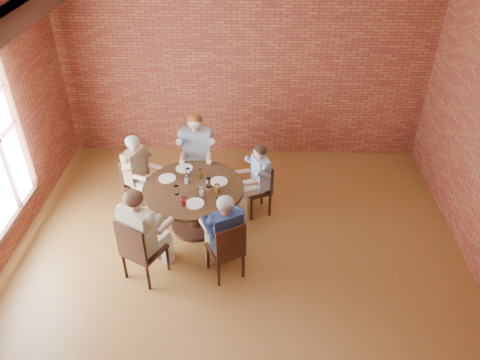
{
  "coord_description": "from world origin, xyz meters",
  "views": [
    {
      "loc": [
        0.22,
        -4.32,
        4.73
      ],
      "look_at": [
        0.03,
        1.0,
        1.03
      ],
      "focal_mm": 35.0,
      "sensor_mm": 36.0,
      "label": 1
    }
  ],
  "objects_px": {
    "dining_table": "(194,199)",
    "diner_a": "(257,180)",
    "chair_a": "(261,186)",
    "diner_c": "(139,174)",
    "diner_d": "(142,234)",
    "chair_c": "(136,180)",
    "diner_e": "(225,236)",
    "chair_e": "(228,249)",
    "chair_d": "(139,249)",
    "smartphone": "(219,200)",
    "chair_b": "(198,161)",
    "diner_b": "(197,155)"
  },
  "relations": [
    {
      "from": "chair_b",
      "to": "chair_c",
      "type": "distance_m",
      "value": 1.07
    },
    {
      "from": "dining_table",
      "to": "diner_a",
      "type": "xyz_separation_m",
      "value": [
        0.94,
        0.41,
        0.08
      ]
    },
    {
      "from": "chair_a",
      "to": "diner_d",
      "type": "height_order",
      "value": "diner_d"
    },
    {
      "from": "chair_a",
      "to": "diner_e",
      "type": "xyz_separation_m",
      "value": [
        -0.48,
        -1.38,
        0.18
      ]
    },
    {
      "from": "diner_d",
      "to": "smartphone",
      "type": "distance_m",
      "value": 1.18
    },
    {
      "from": "dining_table",
      "to": "chair_d",
      "type": "bearing_deg",
      "value": -118.72
    },
    {
      "from": "diner_c",
      "to": "diner_d",
      "type": "distance_m",
      "value": 1.53
    },
    {
      "from": "chair_c",
      "to": "chair_d",
      "type": "height_order",
      "value": "chair_d"
    },
    {
      "from": "smartphone",
      "to": "diner_e",
      "type": "bearing_deg",
      "value": -89.89
    },
    {
      "from": "diner_b",
      "to": "diner_a",
      "type": "bearing_deg",
      "value": -33.16
    },
    {
      "from": "diner_a",
      "to": "diner_e",
      "type": "distance_m",
      "value": 1.42
    },
    {
      "from": "dining_table",
      "to": "chair_a",
      "type": "bearing_deg",
      "value": 23.43
    },
    {
      "from": "chair_b",
      "to": "chair_d",
      "type": "distance_m",
      "value": 2.22
    },
    {
      "from": "chair_a",
      "to": "diner_b",
      "type": "relative_size",
      "value": 0.62
    },
    {
      "from": "chair_a",
      "to": "chair_d",
      "type": "relative_size",
      "value": 0.89
    },
    {
      "from": "chair_d",
      "to": "diner_c",
      "type": "bearing_deg",
      "value": -49.88
    },
    {
      "from": "chair_a",
      "to": "diner_b",
      "type": "distance_m",
      "value": 1.21
    },
    {
      "from": "chair_d",
      "to": "chair_e",
      "type": "bearing_deg",
      "value": -147.83
    },
    {
      "from": "dining_table",
      "to": "diner_b",
      "type": "bearing_deg",
      "value": 93.53
    },
    {
      "from": "diner_c",
      "to": "chair_e",
      "type": "relative_size",
      "value": 1.39
    },
    {
      "from": "chair_c",
      "to": "chair_d",
      "type": "xyz_separation_m",
      "value": [
        0.39,
        -1.61,
        0.03
      ]
    },
    {
      "from": "chair_b",
      "to": "diner_c",
      "type": "height_order",
      "value": "diner_c"
    },
    {
      "from": "diner_c",
      "to": "diner_e",
      "type": "distance_m",
      "value": 2.02
    },
    {
      "from": "chair_c",
      "to": "smartphone",
      "type": "distance_m",
      "value": 1.63
    },
    {
      "from": "chair_b",
      "to": "diner_a",
      "type": "bearing_deg",
      "value": -37.04
    },
    {
      "from": "dining_table",
      "to": "chair_a",
      "type": "distance_m",
      "value": 1.09
    },
    {
      "from": "chair_b",
      "to": "diner_c",
      "type": "xyz_separation_m",
      "value": [
        -0.85,
        -0.59,
        0.12
      ]
    },
    {
      "from": "dining_table",
      "to": "chair_d",
      "type": "distance_m",
      "value": 1.24
    },
    {
      "from": "chair_e",
      "to": "diner_e",
      "type": "xyz_separation_m",
      "value": [
        -0.04,
        0.07,
        0.15
      ]
    },
    {
      "from": "chair_b",
      "to": "dining_table",
      "type": "bearing_deg",
      "value": -90.0
    },
    {
      "from": "chair_a",
      "to": "diner_e",
      "type": "bearing_deg",
      "value": -42.7
    },
    {
      "from": "diner_a",
      "to": "smartphone",
      "type": "height_order",
      "value": "diner_a"
    },
    {
      "from": "chair_a",
      "to": "smartphone",
      "type": "xyz_separation_m",
      "value": [
        -0.6,
        -0.74,
        0.27
      ]
    },
    {
      "from": "dining_table",
      "to": "diner_e",
      "type": "xyz_separation_m",
      "value": [
        0.52,
        -0.95,
        0.13
      ]
    },
    {
      "from": "diner_a",
      "to": "chair_e",
      "type": "distance_m",
      "value": 1.48
    },
    {
      "from": "chair_c",
      "to": "diner_d",
      "type": "xyz_separation_m",
      "value": [
        0.43,
        -1.52,
        0.21
      ]
    },
    {
      "from": "dining_table",
      "to": "chair_b",
      "type": "height_order",
      "value": "chair_b"
    },
    {
      "from": "diner_a",
      "to": "chair_d",
      "type": "bearing_deg",
      "value": -69.17
    },
    {
      "from": "diner_d",
      "to": "diner_e",
      "type": "xyz_separation_m",
      "value": [
        1.07,
        0.06,
        -0.05
      ]
    },
    {
      "from": "chair_e",
      "to": "smartphone",
      "type": "relative_size",
      "value": 6.96
    },
    {
      "from": "chair_d",
      "to": "chair_c",
      "type": "bearing_deg",
      "value": -47.72
    },
    {
      "from": "diner_c",
      "to": "diner_d",
      "type": "xyz_separation_m",
      "value": [
        0.36,
        -1.48,
        0.06
      ]
    },
    {
      "from": "dining_table",
      "to": "diner_e",
      "type": "distance_m",
      "value": 1.09
    },
    {
      "from": "chair_b",
      "to": "chair_c",
      "type": "relative_size",
      "value": 1.07
    },
    {
      "from": "diner_b",
      "to": "diner_d",
      "type": "height_order",
      "value": "diner_d"
    },
    {
      "from": "diner_b",
      "to": "diner_d",
      "type": "bearing_deg",
      "value": -107.44
    },
    {
      "from": "diner_a",
      "to": "chair_e",
      "type": "bearing_deg",
      "value": -38.25
    },
    {
      "from": "chair_a",
      "to": "chair_c",
      "type": "height_order",
      "value": "chair_c"
    },
    {
      "from": "chair_c",
      "to": "diner_e",
      "type": "distance_m",
      "value": 2.1
    },
    {
      "from": "diner_a",
      "to": "chair_d",
      "type": "xyz_separation_m",
      "value": [
        -1.53,
        -1.49,
        -0.08
      ]
    }
  ]
}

